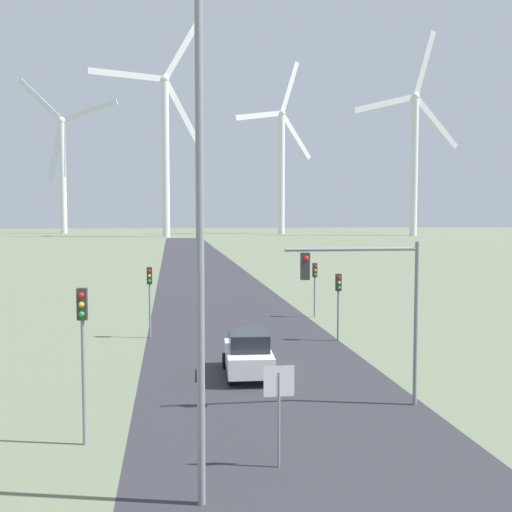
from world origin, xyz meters
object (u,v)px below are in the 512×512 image
at_px(traffic_light_mast_overhead, 370,289).
at_px(wind_turbine_far_right, 415,149).
at_px(stop_sign_near, 279,396).
at_px(car_approaching, 248,354).
at_px(traffic_light_post_near_left, 83,331).
at_px(traffic_light_post_mid_left, 150,286).
at_px(streetlamp, 199,158).
at_px(wind_turbine_center, 165,139).
at_px(traffic_light_post_mid_right, 315,278).
at_px(wind_turbine_right, 282,159).
at_px(wind_turbine_left, 63,162).
at_px(traffic_light_post_near_right, 338,292).

bearing_deg(traffic_light_mast_overhead, wind_turbine_far_right, 66.72).
height_order(stop_sign_near, car_approaching, stop_sign_near).
relative_size(traffic_light_post_near_left, traffic_light_post_mid_left, 1.19).
distance_m(streetlamp, wind_turbine_center, 169.98).
height_order(stop_sign_near, traffic_light_post_near_left, traffic_light_post_near_left).
xyz_separation_m(streetlamp, wind_turbine_far_right, (76.62, 170.17, 19.89)).
bearing_deg(traffic_light_post_mid_right, stop_sign_near, -106.00).
xyz_separation_m(car_approaching, wind_turbine_right, (35.30, 182.31, 25.24)).
bearing_deg(wind_turbine_far_right, traffic_light_post_mid_right, -114.99).
bearing_deg(wind_turbine_far_right, traffic_light_post_mid_left, -117.40).
relative_size(wind_turbine_right, wind_turbine_far_right, 0.93).
bearing_deg(traffic_light_post_mid_left, wind_turbine_center, 90.06).
height_order(traffic_light_post_mid_right, wind_turbine_left, wind_turbine_left).
relative_size(wind_turbine_left, wind_turbine_far_right, 0.85).
distance_m(stop_sign_near, traffic_light_post_mid_right, 23.19).
distance_m(traffic_light_post_near_left, wind_turbine_left, 208.29).
height_order(traffic_light_post_near_left, wind_turbine_center, wind_turbine_center).
xyz_separation_m(traffic_light_post_mid_right, traffic_light_mast_overhead, (-2.46, -17.88, 1.50)).
distance_m(stop_sign_near, traffic_light_post_mid_left, 17.64).
relative_size(traffic_light_post_near_left, wind_turbine_center, 0.07).
height_order(traffic_light_post_mid_left, wind_turbine_right, wind_turbine_right).
relative_size(traffic_light_post_mid_right, wind_turbine_far_right, 0.05).
height_order(streetlamp, traffic_light_post_near_right, streetlamp).
bearing_deg(wind_turbine_center, traffic_light_post_near_right, -86.26).
relative_size(stop_sign_near, traffic_light_post_near_right, 0.76).
distance_m(stop_sign_near, wind_turbine_far_right, 186.01).
relative_size(car_approaching, wind_turbine_center, 0.06).
bearing_deg(traffic_light_post_near_right, traffic_light_post_near_left, -131.10).
bearing_deg(traffic_light_post_mid_right, wind_turbine_center, 94.13).
bearing_deg(traffic_light_post_mid_right, wind_turbine_far_right, 65.01).
bearing_deg(car_approaching, traffic_light_post_mid_left, 117.34).
distance_m(traffic_light_mast_overhead, wind_turbine_right, 190.85).
height_order(streetlamp, stop_sign_near, streetlamp).
bearing_deg(wind_turbine_left, wind_turbine_center, -47.30).
height_order(traffic_light_post_near_right, wind_turbine_center, wind_turbine_center).
xyz_separation_m(traffic_light_post_near_left, traffic_light_post_mid_right, (11.62, 19.98, -0.72)).
distance_m(traffic_light_post_near_right, traffic_light_mast_overhead, 10.91).
xyz_separation_m(traffic_light_post_near_right, wind_turbine_far_right, (68.65, 153.42, 25.12)).
relative_size(traffic_light_post_near_right, wind_turbine_right, 0.06).
bearing_deg(traffic_light_post_mid_left, traffic_light_mast_overhead, -58.58).
relative_size(traffic_light_post_near_left, wind_turbine_right, 0.07).
height_order(traffic_light_post_near_left, traffic_light_post_mid_right, traffic_light_post_near_left).
xyz_separation_m(stop_sign_near, car_approaching, (0.36, 8.99, -0.97)).
bearing_deg(traffic_light_post_near_right, traffic_light_mast_overhead, -100.39).
bearing_deg(traffic_light_post_near_left, streetlamp, -52.04).
relative_size(car_approaching, wind_turbine_left, 0.08).
bearing_deg(traffic_light_post_mid_left, traffic_light_post_near_right, -12.44).
distance_m(traffic_light_post_mid_right, wind_turbine_far_right, 163.22).
bearing_deg(wind_turbine_center, car_approaching, -88.40).
bearing_deg(stop_sign_near, traffic_light_post_mid_right, 74.00).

